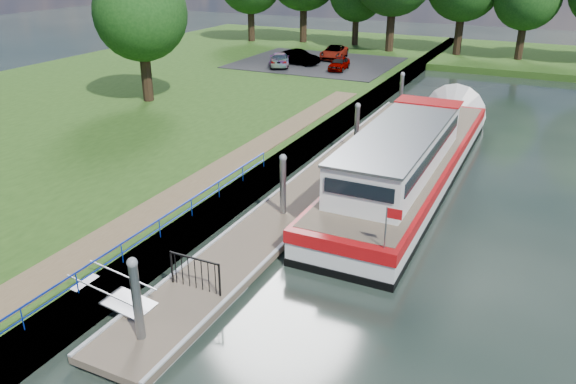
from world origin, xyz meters
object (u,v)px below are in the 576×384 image
at_px(car_a, 339,63).
at_px(car_d, 334,52).
at_px(pontoon, 324,180).
at_px(car_b, 298,57).
at_px(barge, 414,156).
at_px(car_c, 280,59).

distance_m(car_a, car_d, 5.46).
xyz_separation_m(pontoon, car_a, (-7.86, 22.51, 1.21)).
bearing_deg(car_a, car_b, 163.45).
distance_m(pontoon, car_a, 23.88).
bearing_deg(pontoon, car_b, 117.41).
xyz_separation_m(pontoon, car_b, (-12.13, 23.38, 1.30)).
distance_m(pontoon, barge, 4.59).
bearing_deg(pontoon, car_c, 121.27).
relative_size(barge, car_a, 6.47).
distance_m(car_b, car_c, 1.95).
distance_m(barge, car_a, 22.89).
distance_m(pontoon, car_b, 26.37).
height_order(pontoon, barge, barge).
height_order(pontoon, car_d, car_d).
bearing_deg(car_c, pontoon, 97.06).
relative_size(pontoon, car_a, 9.18).
xyz_separation_m(car_a, car_b, (-4.26, 0.87, 0.09)).
bearing_deg(car_b, car_a, -93.78).
height_order(barge, car_b, barge).
relative_size(car_a, car_b, 0.84).
height_order(barge, car_c, barge).
bearing_deg(pontoon, car_d, 110.51).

